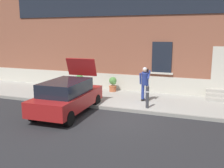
{
  "coord_description": "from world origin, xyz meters",
  "views": [
    {
      "loc": [
        3.49,
        -9.77,
        3.5
      ],
      "look_at": [
        -0.75,
        1.6,
        1.1
      ],
      "focal_mm": 41.05,
      "sensor_mm": 36.0,
      "label": 1
    }
  ],
  "objects_px": {
    "hatchback_car_red": "(67,96)",
    "person_on_phone": "(145,82)",
    "planter_charcoal": "(80,81)",
    "bollard_near_person": "(147,96)",
    "planter_terracotta": "(113,84)"
  },
  "relations": [
    {
      "from": "hatchback_car_red",
      "to": "person_on_phone",
      "type": "distance_m",
      "value": 3.93
    },
    {
      "from": "person_on_phone",
      "to": "planter_terracotta",
      "type": "height_order",
      "value": "person_on_phone"
    },
    {
      "from": "bollard_near_person",
      "to": "planter_charcoal",
      "type": "relative_size",
      "value": 1.22
    },
    {
      "from": "bollard_near_person",
      "to": "person_on_phone",
      "type": "bearing_deg",
      "value": 109.09
    },
    {
      "from": "hatchback_car_red",
      "to": "planter_charcoal",
      "type": "relative_size",
      "value": 4.79
    },
    {
      "from": "planter_charcoal",
      "to": "person_on_phone",
      "type": "bearing_deg",
      "value": -21.09
    },
    {
      "from": "hatchback_car_red",
      "to": "bollard_near_person",
      "type": "bearing_deg",
      "value": 25.91
    },
    {
      "from": "planter_charcoal",
      "to": "planter_terracotta",
      "type": "distance_m",
      "value": 2.29
    },
    {
      "from": "person_on_phone",
      "to": "planter_terracotta",
      "type": "bearing_deg",
      "value": 149.27
    },
    {
      "from": "hatchback_car_red",
      "to": "planter_terracotta",
      "type": "relative_size",
      "value": 4.79
    },
    {
      "from": "bollard_near_person",
      "to": "planter_charcoal",
      "type": "height_order",
      "value": "bollard_near_person"
    },
    {
      "from": "planter_charcoal",
      "to": "hatchback_car_red",
      "type": "bearing_deg",
      "value": -68.94
    },
    {
      "from": "hatchback_car_red",
      "to": "bollard_near_person",
      "type": "height_order",
      "value": "hatchback_car_red"
    },
    {
      "from": "bollard_near_person",
      "to": "planter_terracotta",
      "type": "height_order",
      "value": "bollard_near_person"
    },
    {
      "from": "person_on_phone",
      "to": "planter_charcoal",
      "type": "xyz_separation_m",
      "value": [
        -4.55,
        1.75,
        -0.54
      ]
    }
  ]
}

